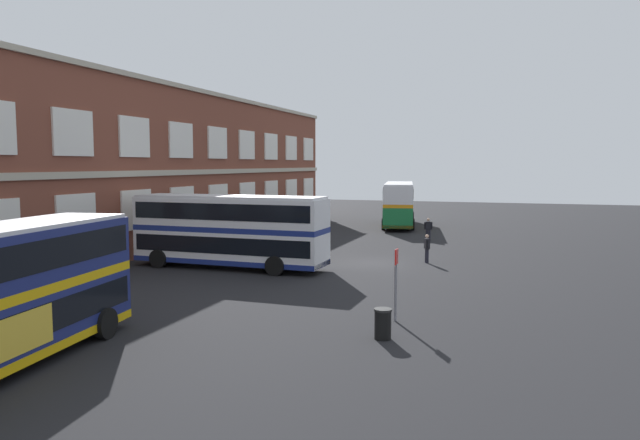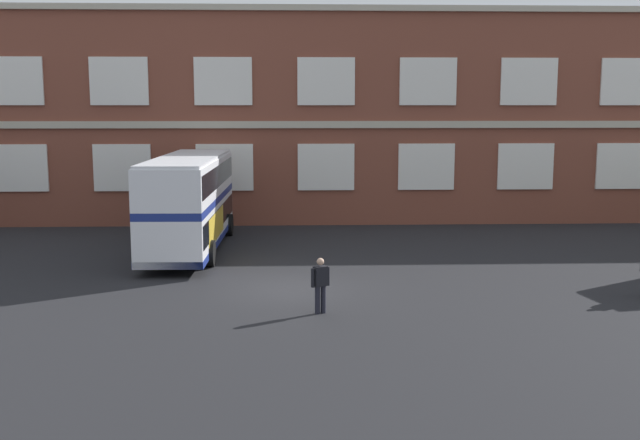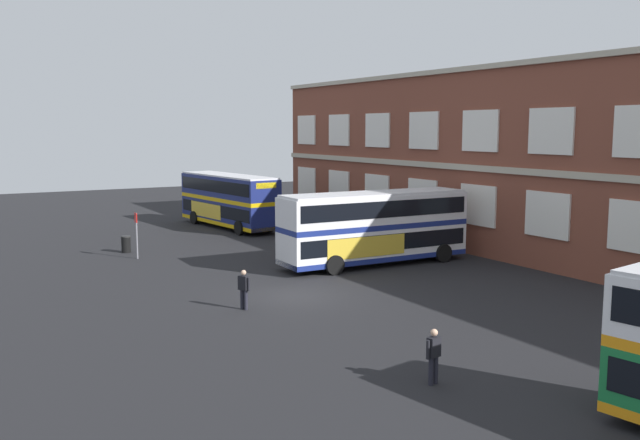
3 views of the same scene
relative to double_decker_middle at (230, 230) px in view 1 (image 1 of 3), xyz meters
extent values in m
plane|color=black|center=(4.22, -5.21, -2.15)|extent=(120.00, 120.00, 0.00)
cube|color=brown|center=(6.18, 10.79, 3.32)|extent=(57.54, 8.00, 10.93)
cube|color=#B2A893|center=(6.18, 6.71, 3.10)|extent=(57.54, 0.16, 0.36)
cube|color=#B2A893|center=(6.18, 6.74, 8.93)|extent=(57.54, 0.28, 0.30)
cube|color=silver|center=(-4.28, 6.73, 0.91)|extent=(2.93, 0.12, 2.40)
cube|color=silver|center=(0.95, 6.73, 0.91)|extent=(2.93, 0.12, 2.40)
cube|color=silver|center=(6.18, 6.73, 0.91)|extent=(2.93, 0.12, 2.40)
cube|color=silver|center=(11.41, 6.73, 0.91)|extent=(2.93, 0.12, 2.40)
cube|color=silver|center=(16.64, 6.73, 0.91)|extent=(2.93, 0.12, 2.40)
cube|color=silver|center=(21.87, 6.73, 0.91)|extent=(2.93, 0.12, 2.40)
cube|color=silver|center=(27.10, 6.73, 0.91)|extent=(2.93, 0.12, 2.40)
cube|color=silver|center=(32.33, 6.73, 0.91)|extent=(2.93, 0.12, 2.40)
cube|color=silver|center=(-4.28, 6.73, 5.28)|extent=(2.93, 0.12, 2.40)
cube|color=silver|center=(0.95, 6.73, 5.28)|extent=(2.93, 0.12, 2.40)
cube|color=silver|center=(6.18, 6.73, 5.28)|extent=(2.93, 0.12, 2.40)
cube|color=silver|center=(11.41, 6.73, 5.28)|extent=(2.93, 0.12, 2.40)
cube|color=silver|center=(16.64, 6.73, 5.28)|extent=(2.93, 0.12, 2.40)
cube|color=silver|center=(21.87, 6.73, 5.28)|extent=(2.93, 0.12, 2.40)
cube|color=silver|center=(27.10, 6.73, 5.28)|extent=(2.93, 0.12, 2.40)
cube|color=silver|center=(32.33, 6.73, 5.28)|extent=(2.93, 0.12, 2.40)
cube|color=yellow|center=(-12.16, -0.83, 1.45)|extent=(0.24, 1.65, 0.40)
cylinder|color=black|center=(-13.63, -2.28, -1.63)|extent=(1.07, 0.43, 1.04)
cylinder|color=black|center=(-13.91, 0.25, -1.63)|extent=(1.07, 0.43, 1.04)
cube|color=silver|center=(0.00, 0.00, -0.92)|extent=(2.80, 11.06, 1.75)
cube|color=black|center=(0.00, 0.00, -0.71)|extent=(2.83, 10.62, 0.90)
cube|color=navy|center=(0.00, 0.00, 0.10)|extent=(2.80, 11.06, 0.30)
cube|color=silver|center=(0.00, 0.00, 1.03)|extent=(2.80, 11.06, 1.55)
cube|color=black|center=(0.00, 0.00, 1.10)|extent=(2.83, 10.62, 0.90)
cube|color=navy|center=(0.00, 0.00, -1.66)|extent=(2.82, 11.06, 0.28)
cube|color=silver|center=(0.00, 0.00, 1.86)|extent=(2.70, 10.83, 0.12)
cube|color=gold|center=(1.26, -1.35, -0.84)|extent=(0.14, 4.84, 1.10)
cube|color=yellow|center=(0.13, 5.47, 1.45)|extent=(1.66, 0.10, 0.40)
cylinder|color=black|center=(1.36, 3.82, -1.63)|extent=(0.34, 1.05, 1.04)
cylinder|color=black|center=(-1.19, 3.88, -1.63)|extent=(0.34, 1.05, 1.04)
cylinder|color=black|center=(1.20, -3.33, -1.63)|extent=(0.34, 1.05, 1.04)
cylinder|color=black|center=(-1.35, -3.27, -1.63)|extent=(0.34, 1.05, 1.04)
cube|color=#197038|center=(25.35, -4.69, -0.92)|extent=(11.27, 4.41, 1.75)
cube|color=black|center=(25.35, -4.69, -0.71)|extent=(10.85, 4.37, 0.90)
cube|color=orange|center=(25.35, -4.69, 0.10)|extent=(11.27, 4.41, 0.30)
cube|color=silver|center=(25.35, -4.69, 1.03)|extent=(11.27, 4.41, 1.55)
cube|color=black|center=(25.35, -4.69, 1.10)|extent=(10.85, 4.37, 0.90)
cube|color=orange|center=(25.35, -4.69, -1.66)|extent=(11.28, 4.43, 0.28)
cube|color=silver|center=(25.35, -4.69, 1.86)|extent=(11.04, 4.27, 0.12)
cube|color=gold|center=(24.27, -6.19, -0.84)|extent=(4.77, 0.86, 1.10)
cube|color=yellow|center=(30.74, -3.75, 1.45)|extent=(0.34, 1.64, 0.40)
cylinder|color=black|center=(29.36, -5.29, -1.63)|extent=(1.08, 0.49, 1.04)
cylinder|color=black|center=(28.92, -2.78, -1.63)|extent=(1.08, 0.49, 1.04)
cylinder|color=black|center=(22.32, -6.52, -1.63)|extent=(1.08, 0.49, 1.04)
cylinder|color=black|center=(21.88, -4.01, -1.63)|extent=(1.08, 0.49, 1.04)
cylinder|color=black|center=(5.29, -10.18, -1.72)|extent=(0.21, 0.21, 0.85)
cylinder|color=black|center=(5.11, -10.27, -1.72)|extent=(0.21, 0.21, 0.85)
cube|color=black|center=(5.20, -10.23, -1.00)|extent=(0.47, 0.39, 0.60)
cylinder|color=black|center=(5.43, -10.11, -1.03)|extent=(0.15, 0.15, 0.57)
cylinder|color=black|center=(4.96, -10.34, -1.03)|extent=(0.15, 0.15, 0.57)
sphere|color=tan|center=(5.20, -10.23, -0.56)|extent=(0.22, 0.22, 0.22)
cylinder|color=black|center=(15.88, -8.89, -1.72)|extent=(0.19, 0.19, 0.85)
cylinder|color=black|center=(15.84, -8.69, -1.72)|extent=(0.19, 0.19, 0.85)
cube|color=black|center=(15.86, -8.79, -1.00)|extent=(0.31, 0.44, 0.60)
cylinder|color=black|center=(15.91, -9.04, -1.03)|extent=(0.13, 0.13, 0.57)
cylinder|color=black|center=(15.81, -8.53, -1.03)|extent=(0.13, 0.13, 0.57)
sphere|color=tan|center=(15.86, -8.79, -0.56)|extent=(0.22, 0.22, 0.22)
cylinder|color=slate|center=(-8.38, -11.02, -0.80)|extent=(0.10, 0.10, 2.70)
cube|color=red|center=(-8.38, -11.04, 0.27)|extent=(0.44, 0.04, 0.56)
cylinder|color=black|center=(-10.76, -11.07, -1.67)|extent=(0.56, 0.56, 0.95)
cylinder|color=black|center=(-10.76, -11.07, -1.16)|extent=(0.60, 0.60, 0.08)
camera|label=1|loc=(-29.94, -15.21, 3.67)|focal=33.63mm
camera|label=2|loc=(4.30, -32.32, 4.04)|focal=42.45mm
camera|label=3|loc=(31.21, -21.58, 5.45)|focal=38.59mm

